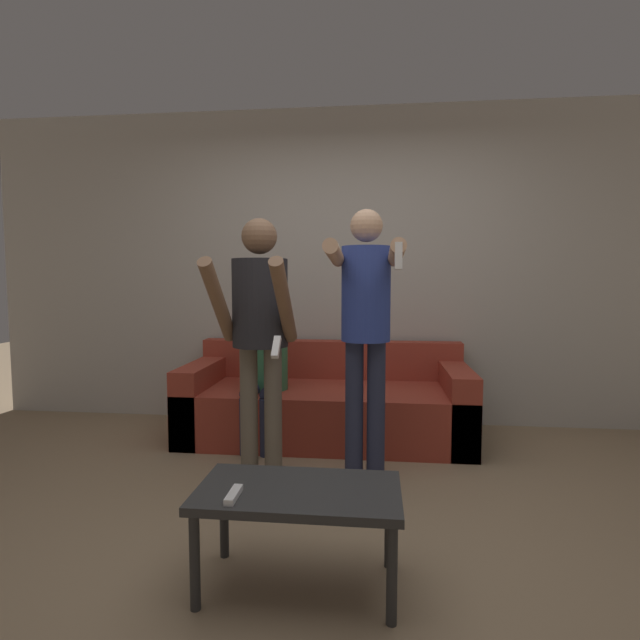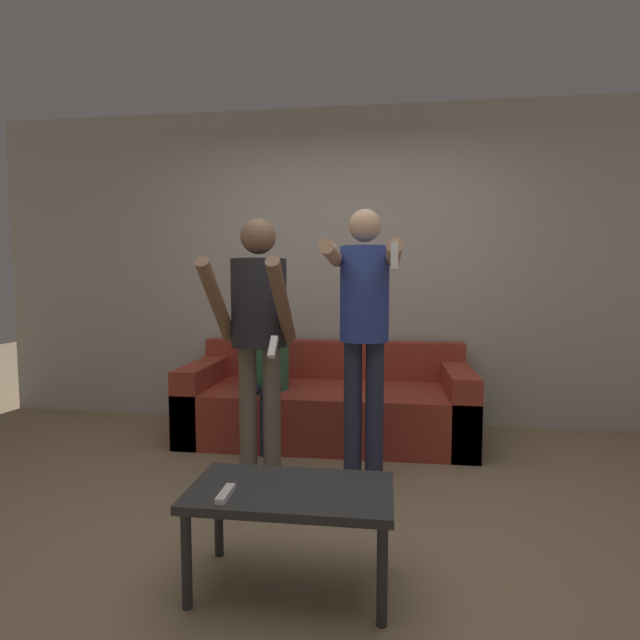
{
  "view_description": "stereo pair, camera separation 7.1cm",
  "coord_description": "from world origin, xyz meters",
  "px_view_note": "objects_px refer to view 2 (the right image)",
  "views": [
    {
      "loc": [
        0.23,
        -2.37,
        1.25
      ],
      "look_at": [
        -0.15,
        1.03,
        0.97
      ],
      "focal_mm": 28.0,
      "sensor_mm": 36.0,
      "label": 1
    },
    {
      "loc": [
        0.31,
        -2.36,
        1.25
      ],
      "look_at": [
        -0.15,
        1.03,
        0.97
      ],
      "focal_mm": 28.0,
      "sensor_mm": 36.0,
      "label": 2
    }
  ],
  "objects_px": {
    "person_seated": "(266,361)",
    "couch": "(328,405)",
    "person_standing_left": "(258,319)",
    "remote_on_table": "(225,494)",
    "person_standing_right": "(364,316)",
    "coffee_table": "(291,500)"
  },
  "relations": [
    {
      "from": "person_standing_right",
      "to": "coffee_table",
      "type": "height_order",
      "value": "person_standing_right"
    },
    {
      "from": "person_standing_left",
      "to": "couch",
      "type": "bearing_deg",
      "value": 70.13
    },
    {
      "from": "person_standing_left",
      "to": "person_seated",
      "type": "bearing_deg",
      "value": 100.21
    },
    {
      "from": "person_seated",
      "to": "remote_on_table",
      "type": "bearing_deg",
      "value": -81.03
    },
    {
      "from": "couch",
      "to": "person_seated",
      "type": "xyz_separation_m",
      "value": [
        -0.45,
        -0.21,
        0.37
      ]
    },
    {
      "from": "couch",
      "to": "remote_on_table",
      "type": "distance_m",
      "value": 2.07
    },
    {
      "from": "person_standing_right",
      "to": "remote_on_table",
      "type": "relative_size",
      "value": 11.03
    },
    {
      "from": "person_standing_right",
      "to": "person_seated",
      "type": "height_order",
      "value": "person_standing_right"
    },
    {
      "from": "person_standing_left",
      "to": "person_standing_right",
      "type": "distance_m",
      "value": 0.65
    },
    {
      "from": "person_standing_left",
      "to": "person_seated",
      "type": "height_order",
      "value": "person_standing_left"
    },
    {
      "from": "person_seated",
      "to": "couch",
      "type": "bearing_deg",
      "value": 25.08
    },
    {
      "from": "person_standing_right",
      "to": "remote_on_table",
      "type": "height_order",
      "value": "person_standing_right"
    },
    {
      "from": "person_standing_right",
      "to": "remote_on_table",
      "type": "bearing_deg",
      "value": -112.22
    },
    {
      "from": "person_standing_right",
      "to": "person_seated",
      "type": "distance_m",
      "value": 1.11
    },
    {
      "from": "person_seated",
      "to": "person_standing_left",
      "type": "bearing_deg",
      "value": -79.79
    },
    {
      "from": "person_standing_left",
      "to": "remote_on_table",
      "type": "height_order",
      "value": "person_standing_left"
    },
    {
      "from": "coffee_table",
      "to": "person_standing_right",
      "type": "bearing_deg",
      "value": 76.97
    },
    {
      "from": "couch",
      "to": "person_standing_right",
      "type": "relative_size",
      "value": 1.32
    },
    {
      "from": "person_seated",
      "to": "remote_on_table",
      "type": "relative_size",
      "value": 7.62
    },
    {
      "from": "couch",
      "to": "remote_on_table",
      "type": "height_order",
      "value": "couch"
    },
    {
      "from": "person_standing_left",
      "to": "remote_on_table",
      "type": "relative_size",
      "value": 10.74
    },
    {
      "from": "person_standing_left",
      "to": "person_seated",
      "type": "xyz_separation_m",
      "value": [
        -0.12,
        0.68,
        -0.38
      ]
    }
  ]
}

